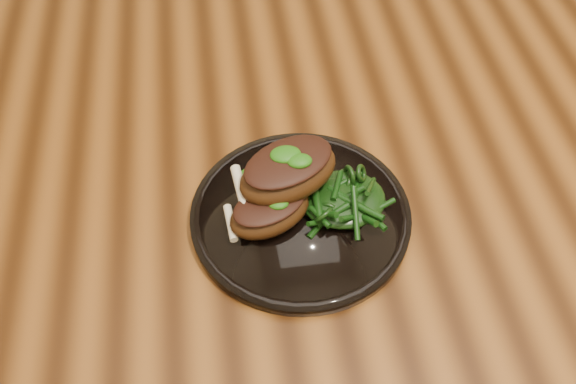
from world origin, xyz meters
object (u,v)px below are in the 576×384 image
object	(u,v)px
lamb_chop_front	(269,210)
greens_heap	(344,195)
plate	(301,215)
desk	(512,182)

from	to	relation	value
lamb_chop_front	greens_heap	distance (m)	0.08
plate	greens_heap	world-z (taller)	greens_heap
plate	lamb_chop_front	bearing A→B (deg)	-166.12
plate	desk	bearing A→B (deg)	15.63
desk	greens_heap	size ratio (longest dim) A/B	16.93
greens_heap	lamb_chop_front	bearing A→B (deg)	-171.06
desk	lamb_chop_front	size ratio (longest dim) A/B	14.64
lamb_chop_front	greens_heap	world-z (taller)	lamb_chop_front
desk	plate	bearing A→B (deg)	-164.37
desk	greens_heap	bearing A→B (deg)	-162.50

